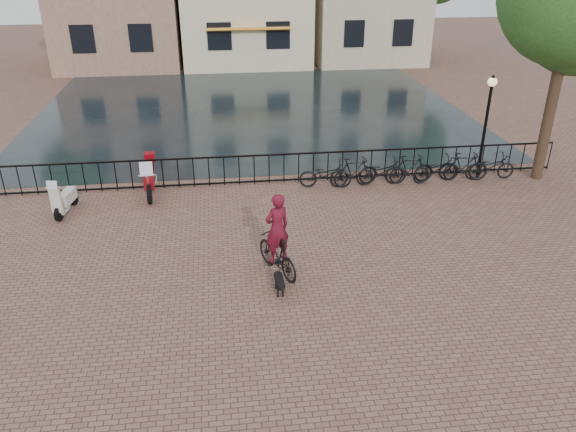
{
  "coord_description": "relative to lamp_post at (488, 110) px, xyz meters",
  "views": [
    {
      "loc": [
        -1.59,
        -9.44,
        7.41
      ],
      "look_at": [
        0.0,
        3.0,
        1.2
      ],
      "focal_mm": 35.0,
      "sensor_mm": 36.0,
      "label": 1
    }
  ],
  "objects": [
    {
      "name": "dog",
      "position": [
        -7.6,
        -6.17,
        -2.12
      ],
      "size": [
        0.27,
        0.77,
        0.52
      ],
      "rotation": [
        0.0,
        0.0,
        0.02
      ],
      "color": "black",
      "rests_on": "ground"
    },
    {
      "name": "railing",
      "position": [
        -7.2,
        0.4,
        -1.87
      ],
      "size": [
        20.0,
        0.05,
        1.02
      ],
      "color": "black",
      "rests_on": "ground"
    },
    {
      "name": "parked_bike_0",
      "position": [
        -5.4,
        -0.2,
        -1.93
      ],
      "size": [
        1.79,
        0.84,
        0.9
      ],
      "primitive_type": "imported",
      "rotation": [
        0.0,
        0.0,
        1.42
      ],
      "color": "black",
      "rests_on": "ground"
    },
    {
      "name": "lamp_post",
      "position": [
        0.0,
        0.0,
        0.0
      ],
      "size": [
        0.3,
        0.3,
        3.45
      ],
      "color": "black",
      "rests_on": "ground"
    },
    {
      "name": "parked_bike_3",
      "position": [
        -2.55,
        -0.2,
        -1.88
      ],
      "size": [
        1.68,
        0.53,
        1.0
      ],
      "primitive_type": "imported",
      "rotation": [
        0.0,
        0.0,
        1.61
      ],
      "color": "black",
      "rests_on": "ground"
    },
    {
      "name": "motorcycle",
      "position": [
        -11.07,
        -0.0,
        -1.66
      ],
      "size": [
        0.56,
        2.03,
        1.44
      ],
      "rotation": [
        0.0,
        0.0,
        0.04
      ],
      "color": "maroon",
      "rests_on": "ground"
    },
    {
      "name": "parked_bike_1",
      "position": [
        -4.45,
        -0.2,
        -1.88
      ],
      "size": [
        1.71,
        0.7,
        1.0
      ],
      "primitive_type": "imported",
      "rotation": [
        0.0,
        0.0,
        1.71
      ],
      "color": "black",
      "rests_on": "ground"
    },
    {
      "name": "parked_bike_2",
      "position": [
        -3.5,
        -0.2,
        -1.93
      ],
      "size": [
        1.73,
        0.64,
        0.9
      ],
      "primitive_type": "imported",
      "rotation": [
        0.0,
        0.0,
        1.59
      ],
      "color": "black",
      "rests_on": "ground"
    },
    {
      "name": "canal_water",
      "position": [
        -7.2,
        9.7,
        -2.38
      ],
      "size": [
        20.0,
        20.0,
        0.0
      ],
      "primitive_type": "plane",
      "color": "black",
      "rests_on": "ground"
    },
    {
      "name": "parked_bike_4",
      "position": [
        -1.6,
        -0.2,
        -1.93
      ],
      "size": [
        1.79,
        0.86,
        0.9
      ],
      "primitive_type": "imported",
      "rotation": [
        0.0,
        0.0,
        1.73
      ],
      "color": "black",
      "rests_on": "ground"
    },
    {
      "name": "parked_bike_6",
      "position": [
        0.3,
        -0.2,
        -1.93
      ],
      "size": [
        1.73,
        0.64,
        0.9
      ],
      "primitive_type": "imported",
      "rotation": [
        0.0,
        0.0,
        1.54
      ],
      "color": "black",
      "rests_on": "ground"
    },
    {
      "name": "scooter",
      "position": [
        -13.46,
        -1.1,
        -1.72
      ],
      "size": [
        0.65,
        1.46,
        1.31
      ],
      "rotation": [
        0.0,
        0.0,
        -0.18
      ],
      "color": "silver",
      "rests_on": "ground"
    },
    {
      "name": "cyclist",
      "position": [
        -7.55,
        -5.28,
        -1.44
      ],
      "size": [
        1.22,
        1.85,
        2.47
      ],
      "rotation": [
        0.0,
        0.0,
        3.58
      ],
      "color": "black",
      "rests_on": "ground"
    },
    {
      "name": "ground",
      "position": [
        -7.2,
        -7.6,
        -2.38
      ],
      "size": [
        100.0,
        100.0,
        0.0
      ],
      "primitive_type": "plane",
      "color": "brown",
      "rests_on": "ground"
    },
    {
      "name": "parked_bike_5",
      "position": [
        -0.65,
        -0.2,
        -1.88
      ],
      "size": [
        1.71,
        0.66,
        1.0
      ],
      "primitive_type": "imported",
      "rotation": [
        0.0,
        0.0,
        1.46
      ],
      "color": "black",
      "rests_on": "ground"
    }
  ]
}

